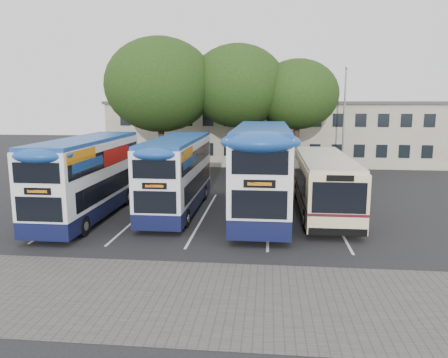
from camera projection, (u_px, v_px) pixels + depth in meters
name	position (u px, v px, depth m)	size (l,w,h in m)	color
ground	(273.00, 248.00, 18.63)	(120.00, 120.00, 0.00)	black
paving_strip	(212.00, 298.00, 13.94)	(40.00, 6.00, 0.01)	#595654
bay_lines	(204.00, 216.00, 23.91)	(14.12, 11.00, 0.01)	silver
depot_building	(272.00, 132.00, 44.51)	(32.40, 8.40, 6.20)	#A99A88
lamp_post	(344.00, 115.00, 36.69)	(0.25, 1.05, 9.06)	gray
tree_left	(160.00, 85.00, 34.73)	(8.81, 8.81, 11.23)	black
tree_mid	(238.00, 86.00, 35.35)	(7.86, 7.86, 10.77)	black
tree_right	(298.00, 94.00, 35.15)	(6.62, 6.62, 9.57)	black
bus_dd_left	(88.00, 174.00, 23.34)	(2.49, 10.28, 4.28)	#0F1339
bus_dd_mid	(178.00, 171.00, 24.69)	(2.43, 10.03, 4.18)	#0F1339
bus_dd_right	(262.00, 166.00, 23.84)	(2.84, 11.72, 4.89)	#0F1339
bus_single	(324.00, 181.00, 24.44)	(2.74, 10.75, 3.21)	#FDE6A8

